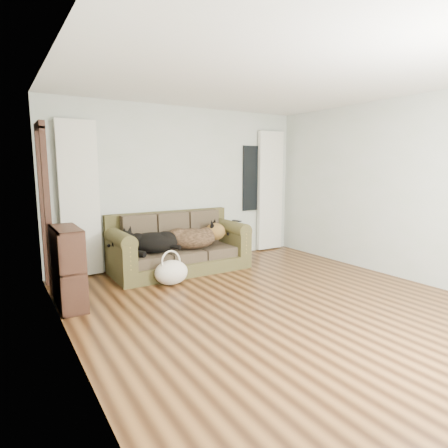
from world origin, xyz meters
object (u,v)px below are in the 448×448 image
tote_bag (171,273)px  bookshelf (68,265)px  dog_shepherd (194,239)px  dog_black_lab (150,244)px  sofa (180,242)px

tote_bag → bookshelf: size_ratio=0.50×
dog_shepherd → tote_bag: (-0.62, -0.51, -0.33)m
dog_shepherd → tote_bag: size_ratio=1.68×
dog_black_lab → bookshelf: (-1.26, -0.70, 0.02)m
dog_shepherd → dog_black_lab: bearing=21.0°
bookshelf → sofa: bearing=14.8°
tote_bag → dog_shepherd: bearing=39.7°
dog_shepherd → tote_bag: 0.87m
dog_black_lab → dog_shepherd: dog_shepherd is taller
dog_shepherd → bookshelf: bookshelf is taller
dog_shepherd → sofa: bearing=6.0°
sofa → tote_bag: bearing=-124.8°
dog_black_lab → bookshelf: bearing=-122.8°
dog_shepherd → tote_bag: bearing=66.1°
sofa → bookshelf: bookshelf is taller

